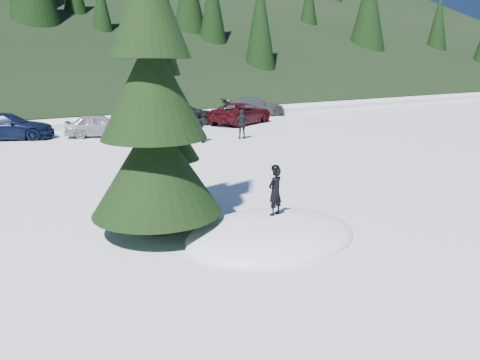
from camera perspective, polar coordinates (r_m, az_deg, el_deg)
ground at (r=11.67m, az=3.84°, el=-6.94°), size 200.00×200.00×0.00m
snow_mound at (r=11.67m, az=3.84°, el=-6.94°), size 4.48×3.52×0.96m
spruce_tall at (r=11.35m, az=-10.58°, el=9.50°), size 3.20×3.20×8.60m
spruce_short at (r=13.17m, az=-8.81°, el=4.85°), size 2.20×2.20×5.37m
child_skier at (r=11.63m, az=4.30°, el=-1.39°), size 0.50×0.39×1.21m
adult_0 at (r=25.33m, az=-5.11°, el=6.57°), size 1.04×1.08×1.75m
adult_1 at (r=26.44m, az=0.27°, el=6.82°), size 1.04×0.80×1.64m
car_3 at (r=29.30m, az=-26.62°, el=5.87°), size 5.44×3.90×1.46m
car_4 at (r=28.39m, az=-16.74°, el=6.39°), size 4.15×2.75×1.31m
car_5 at (r=32.65m, az=-6.73°, el=7.92°), size 4.51×3.05×1.41m
car_6 at (r=33.06m, az=0.16°, el=8.14°), size 5.80×4.28×1.46m
car_7 at (r=38.10m, az=1.70°, el=8.95°), size 5.51×3.44×1.49m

